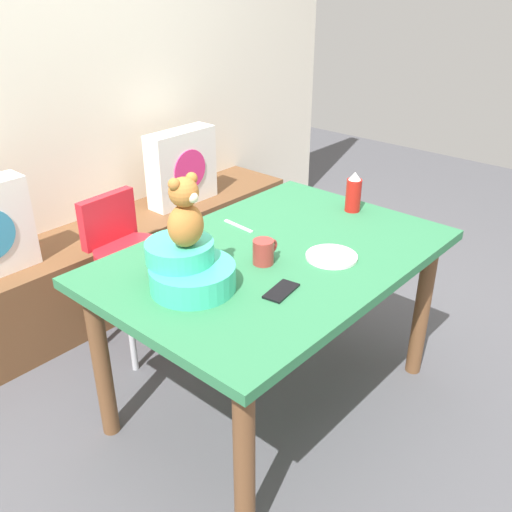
{
  "coord_description": "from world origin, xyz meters",
  "views": [
    {
      "loc": [
        -1.53,
        -1.25,
        1.74
      ],
      "look_at": [
        0.0,
        0.1,
        0.69
      ],
      "focal_mm": 39.46,
      "sensor_mm": 36.0,
      "label": 1
    }
  ],
  "objects": [
    {
      "name": "back_wall",
      "position": [
        0.0,
        1.49,
        1.3
      ],
      "size": [
        4.4,
        0.1,
        2.6
      ],
      "primitive_type": "cube",
      "color": "silver",
      "rests_on": "ground_plane"
    },
    {
      "name": "infant_seat_teal",
      "position": [
        -0.4,
        0.06,
        0.81
      ],
      "size": [
        0.3,
        0.33,
        0.16
      ],
      "color": "#3CC19C",
      "rests_on": "dining_table"
    },
    {
      "name": "table_fork",
      "position": [
        0.08,
        0.28,
        0.74
      ],
      "size": [
        0.03,
        0.17,
        0.01
      ],
      "primitive_type": "cube",
      "rotation": [
        0.0,
        0.0,
        3.06
      ],
      "color": "silver",
      "rests_on": "dining_table"
    },
    {
      "name": "teddy_bear",
      "position": [
        -0.4,
        0.06,
        1.02
      ],
      "size": [
        0.13,
        0.12,
        0.25
      ],
      "color": "#B76F31",
      "rests_on": "infant_seat_teal"
    },
    {
      "name": "dining_table",
      "position": [
        0.0,
        0.0,
        0.64
      ],
      "size": [
        1.38,
        0.94,
        0.74
      ],
      "color": "#2D7247",
      "rests_on": "ground_plane"
    },
    {
      "name": "ketchup_bottle",
      "position": [
        0.56,
        0.01,
        0.83
      ],
      "size": [
        0.07,
        0.07,
        0.18
      ],
      "color": "red",
      "rests_on": "dining_table"
    },
    {
      "name": "cell_phone",
      "position": [
        -0.22,
        -0.21,
        0.74
      ],
      "size": [
        0.15,
        0.09,
        0.01
      ],
      "primitive_type": "cube",
      "rotation": [
        0.0,
        0.0,
        1.73
      ],
      "color": "black",
      "rests_on": "dining_table"
    },
    {
      "name": "coffee_mug",
      "position": [
        -0.1,
        -0.02,
        0.79
      ],
      "size": [
        0.12,
        0.08,
        0.09
      ],
      "color": "#9E332D",
      "rests_on": "dining_table"
    },
    {
      "name": "ground_plane",
      "position": [
        0.0,
        0.0,
        0.0
      ],
      "size": [
        8.0,
        8.0,
        0.0
      ],
      "primitive_type": "plane",
      "color": "#4C4C51"
    },
    {
      "name": "window_bench",
      "position": [
        0.0,
        1.22,
        0.23
      ],
      "size": [
        2.6,
        0.44,
        0.46
      ],
      "primitive_type": "cube",
      "color": "brown",
      "rests_on": "ground_plane"
    },
    {
      "name": "dinner_plate_near",
      "position": [
        0.11,
        -0.19,
        0.75
      ],
      "size": [
        0.2,
        0.2,
        0.01
      ],
      "primitive_type": "cylinder",
      "color": "white",
      "rests_on": "dining_table"
    },
    {
      "name": "pillow_floral_right",
      "position": [
        0.58,
        1.2,
        0.68
      ],
      "size": [
        0.44,
        0.15,
        0.44
      ],
      "color": "white",
      "rests_on": "window_bench"
    },
    {
      "name": "highchair",
      "position": [
        -0.14,
        0.79,
        0.52
      ],
      "size": [
        0.34,
        0.46,
        0.79
      ],
      "color": "red",
      "rests_on": "ground_plane"
    }
  ]
}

